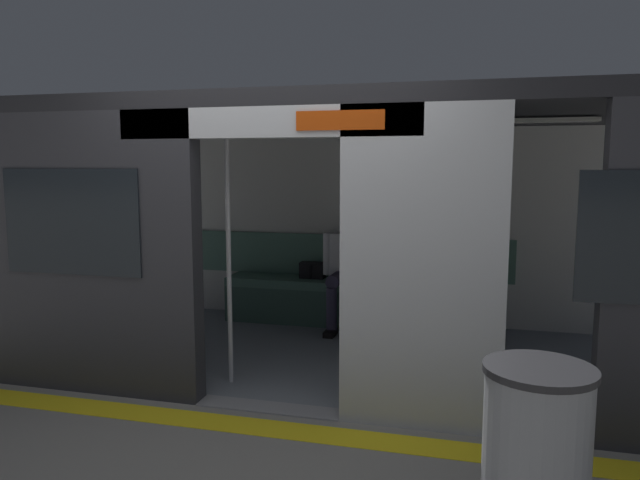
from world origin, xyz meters
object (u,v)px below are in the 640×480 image
at_px(handbag, 312,270).
at_px(trash_bin, 535,471).
at_px(person_seated, 348,261).
at_px(book, 391,280).
at_px(train_car, 306,192).
at_px(bench_seat, 340,291).
at_px(grab_pole_door, 229,253).

height_order(handbag, trash_bin, trash_bin).
bearing_deg(person_seated, book, -160.95).
height_order(train_car, trash_bin, train_car).
distance_m(person_seated, handbag, 0.45).
height_order(bench_seat, book, book).
xyz_separation_m(train_car, book, (-0.59, -1.11, -0.96)).
height_order(grab_pole_door, trash_bin, grab_pole_door).
relative_size(train_car, bench_seat, 2.60).
bearing_deg(grab_pole_door, handbag, -94.18).
distance_m(train_car, person_seated, 1.23).
height_order(train_car, grab_pole_door, train_car).
bearing_deg(train_car, trash_bin, 123.87).
xyz_separation_m(handbag, book, (-0.84, -0.02, -0.07)).
relative_size(book, trash_bin, 0.25).
bearing_deg(trash_bin, grab_pole_door, -39.37).
bearing_deg(person_seated, bench_seat, -28.24).
relative_size(person_seated, handbag, 4.63).
xyz_separation_m(bench_seat, person_seated, (-0.10, 0.05, 0.33)).
relative_size(person_seated, trash_bin, 1.36).
height_order(person_seated, grab_pole_door, grab_pole_door).
bearing_deg(train_car, grab_pole_door, 64.61).
xyz_separation_m(train_car, handbag, (0.25, -1.09, -0.89)).
distance_m(handbag, trash_bin, 4.07).
relative_size(grab_pole_door, trash_bin, 2.30).
bearing_deg(grab_pole_door, person_seated, -107.31).
bearing_deg(handbag, person_seated, 162.89).
relative_size(person_seated, book, 5.48).
xyz_separation_m(grab_pole_door, trash_bin, (-2.06, 1.69, -0.57)).
height_order(bench_seat, person_seated, person_seated).
height_order(handbag, book, handbag).
distance_m(book, trash_bin, 3.77).
distance_m(bench_seat, person_seated, 0.35).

